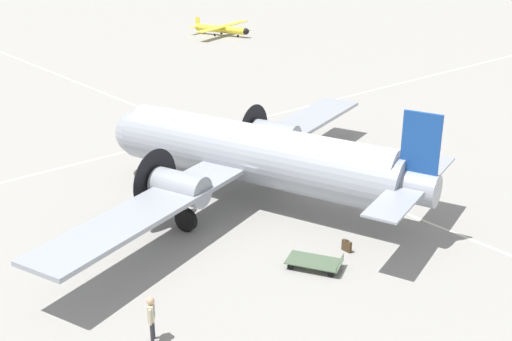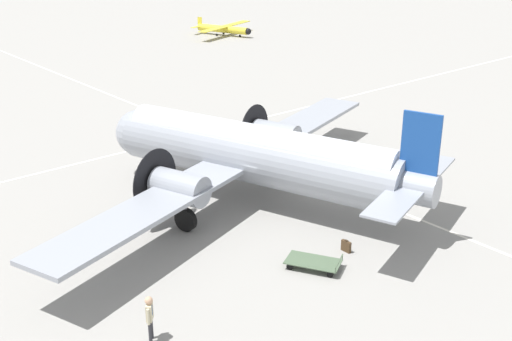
# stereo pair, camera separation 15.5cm
# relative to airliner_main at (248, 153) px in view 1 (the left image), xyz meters

# --- Properties ---
(ground_plane) EXTENTS (300.00, 300.00, 0.00)m
(ground_plane) POSITION_rel_airliner_main_xyz_m (-0.42, -0.14, -2.56)
(ground_plane) COLOR gray
(apron_line_eastwest) EXTENTS (120.00, 0.16, 0.01)m
(apron_line_eastwest) POSITION_rel_airliner_main_xyz_m (-0.42, -4.81, -2.56)
(apron_line_eastwest) COLOR silver
(apron_line_eastwest) RESTS_ON ground_plane
(apron_line_northsouth) EXTENTS (0.16, 120.00, 0.01)m
(apron_line_northsouth) POSITION_rel_airliner_main_xyz_m (10.55, -0.14, -2.56)
(apron_line_northsouth) COLOR silver
(apron_line_northsouth) RESTS_ON ground_plane
(airliner_main) EXTENTS (17.91, 25.25, 5.93)m
(airliner_main) POSITION_rel_airliner_main_xyz_m (0.00, 0.00, 0.00)
(airliner_main) COLOR #9399A3
(airliner_main) RESTS_ON ground_plane
(crew_foreground) EXTENTS (0.47, 0.42, 1.72)m
(crew_foreground) POSITION_rel_airliner_main_xyz_m (-6.86, 9.98, -1.51)
(crew_foreground) COLOR #2D2D33
(crew_foreground) RESTS_ON ground_plane
(suitcase_near_door) EXTENTS (0.47, 0.14, 0.54)m
(suitcase_near_door) POSITION_rel_airliner_main_xyz_m (-6.88, 0.24, -2.31)
(suitcase_near_door) COLOR #47331E
(suitcase_near_door) RESTS_ON ground_plane
(baggage_cart) EXTENTS (2.52, 2.12, 0.56)m
(baggage_cart) POSITION_rel_airliner_main_xyz_m (-6.98, 2.32, -2.28)
(baggage_cart) COLOR #4C6047
(baggage_cart) RESTS_ON ground_plane
(light_aircraft_distant) EXTENTS (7.77, 10.09, 2.00)m
(light_aircraft_distant) POSITION_rel_airliner_main_xyz_m (40.14, -29.39, -1.74)
(light_aircraft_distant) COLOR yellow
(light_aircraft_distant) RESTS_ON ground_plane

